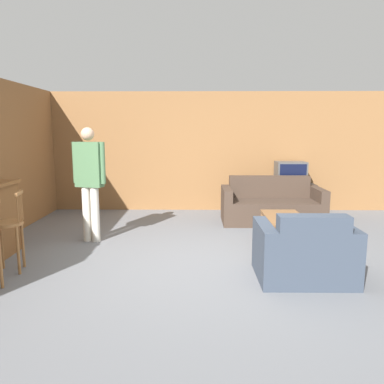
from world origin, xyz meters
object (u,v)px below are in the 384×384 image
bar_chair_mid (9,230)px  person_by_window (89,177)px  coffee_table (285,221)px  tv (290,173)px  book_on_table (286,220)px  couch_far (271,206)px  tv_unit (289,199)px  armchair_near (304,254)px

bar_chair_mid → person_by_window: person_by_window is taller
coffee_table → person_by_window: 3.14m
bar_chair_mid → tv: (4.33, 3.42, 0.34)m
bar_chair_mid → coffee_table: (3.71, 1.22, -0.17)m
coffee_table → tv: 2.35m
bar_chair_mid → book_on_table: (3.66, 0.95, -0.09)m
couch_far → tv_unit: size_ratio=1.83×
tv_unit → book_on_table: bearing=-105.0°
couch_far → tv: size_ratio=3.10×
armchair_near → coffee_table: (0.10, 1.43, 0.06)m
bar_chair_mid → armchair_near: size_ratio=0.93×
couch_far → tv_unit: 0.92m
coffee_table → tv_unit: 2.30m
bar_chair_mid → person_by_window: size_ratio=0.56×
coffee_table → book_on_table: (-0.05, -0.27, 0.07)m
tv_unit → person_by_window: person_by_window is taller
bar_chair_mid → couch_far: 4.64m
couch_far → armchair_near: 2.89m
bar_chair_mid → couch_far: (3.79, 2.67, -0.23)m
bar_chair_mid → tv: size_ratio=1.65×
armchair_near → tv_unit: 3.71m
bar_chair_mid → tv: 5.53m
tv_unit → tv: bearing=-90.0°
couch_far → coffee_table: couch_far is taller
couch_far → bar_chair_mid: bearing=-144.8°
tv_unit → book_on_table: 2.57m
coffee_table → tv: (0.61, 2.21, 0.51)m
book_on_table → person_by_window: person_by_window is taller
bar_chair_mid → couch_far: bearing=35.2°
tv → bar_chair_mid: bearing=-141.6°
tv → armchair_near: bearing=-101.1°
couch_far → tv: tv is taller
bar_chair_mid → coffee_table: bearing=18.1°
bar_chair_mid → tv_unit: size_ratio=0.97×
bar_chair_mid → tv_unit: bar_chair_mid is taller
tv → book_on_table: bearing=-105.0°
armchair_near → person_by_window: size_ratio=0.61×
bar_chair_mid → tv_unit: 5.52m
coffee_table → tv_unit: tv_unit is taller
coffee_table → person_by_window: size_ratio=0.60×
armchair_near → bar_chair_mid: bearing=176.7°
tv → tv_unit: bearing=90.0°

